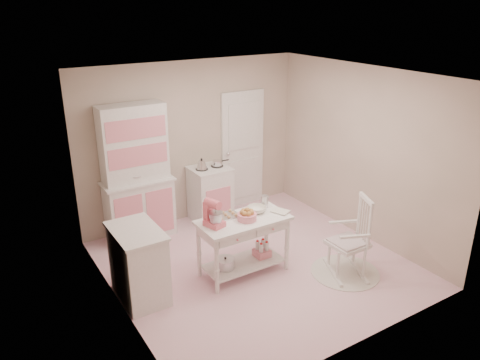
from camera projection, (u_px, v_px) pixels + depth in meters
name	position (u px, v px, depth m)	size (l,w,h in m)	color
room_shell	(258.00, 152.00, 5.93)	(3.84, 3.84, 2.62)	#FA9CBB
door	(243.00, 150.00, 8.10)	(0.82, 0.05, 2.04)	white
hutch	(137.00, 173.00, 6.94)	(1.06, 0.50, 2.08)	white
stove	(210.00, 194.00, 7.70)	(0.62, 0.57, 0.92)	white
base_cabinet	(139.00, 264.00, 5.66)	(0.54, 0.84, 0.92)	white
lace_rug	(345.00, 272.00, 6.32)	(0.92, 0.92, 0.01)	white
rocking_chair	(348.00, 236.00, 6.13)	(0.48, 0.72, 1.10)	white
work_table	(243.00, 246.00, 6.19)	(1.20, 0.60, 0.80)	white
stand_mixer	(214.00, 214.00, 5.80)	(0.20, 0.28, 0.34)	#F06575
cookie_tray	(227.00, 216.00, 6.11)	(0.34, 0.24, 0.02)	silver
bread_basket	(247.00, 217.00, 6.00)	(0.25, 0.25, 0.09)	pink
mixing_bowl	(257.00, 209.00, 6.23)	(0.25, 0.25, 0.08)	white
metal_pitcher	(265.00, 201.00, 6.36)	(0.10, 0.10, 0.17)	silver
recipe_book	(277.00, 214.00, 6.17)	(0.17, 0.23, 0.02)	white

